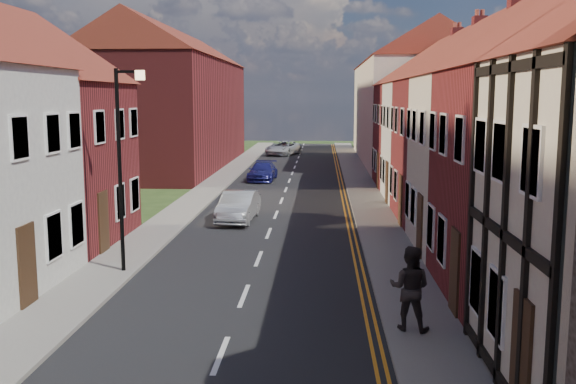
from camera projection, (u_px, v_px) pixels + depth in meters
name	position (u px, v px, depth m)	size (l,w,h in m)	color
road	(276.00, 215.00, 29.04)	(7.00, 90.00, 0.02)	black
pavement_left	(180.00, 213.00, 29.27)	(1.80, 90.00, 0.12)	gray
pavement_right	(373.00, 215.00, 28.81)	(1.80, 90.00, 0.12)	gray
cottage_r_cream_mid	(538.00, 122.00, 21.48)	(8.30, 5.20, 9.00)	beige
cottage_r_pink	(495.00, 117.00, 26.81)	(8.30, 6.00, 9.00)	maroon
cottage_r_white_far	(467.00, 114.00, 32.15)	(8.30, 5.20, 9.00)	#AEAAA4
cottage_r_cream_far	(446.00, 111.00, 37.48)	(8.30, 6.00, 9.00)	maroon
cottage_l_pink	(3.00, 123.00, 22.81)	(8.30, 6.30, 8.80)	maroon
block_right_far	(411.00, 97.00, 52.48)	(8.30, 24.20, 10.50)	beige
block_left_far	(172.00, 97.00, 48.51)	(8.30, 24.20, 10.50)	maroon
lamppost	(122.00, 157.00, 18.85)	(0.88, 0.15, 6.00)	black
car_mid	(239.00, 207.00, 27.52)	(1.35, 3.88, 1.28)	#9EA2A6
car_far	(263.00, 172.00, 41.05)	(1.62, 3.98, 1.16)	navy
car_distant	(283.00, 148.00, 59.00)	(2.19, 4.75, 1.32)	silver
pedestrian_right	(410.00, 288.00, 14.30)	(0.93, 0.72, 1.91)	black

